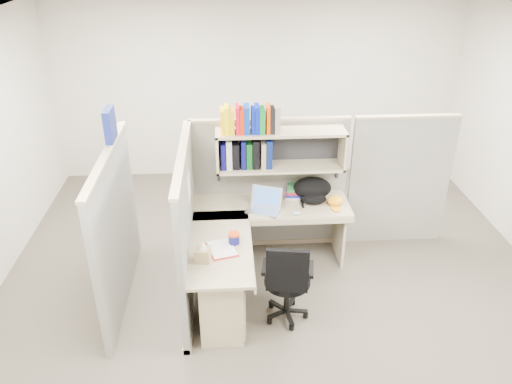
{
  "coord_description": "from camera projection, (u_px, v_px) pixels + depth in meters",
  "views": [
    {
      "loc": [
        -0.48,
        -4.28,
        3.45
      ],
      "look_at": [
        -0.19,
        0.25,
        1.06
      ],
      "focal_mm": 35.0,
      "sensor_mm": 36.0,
      "label": 1
    }
  ],
  "objects": [
    {
      "name": "room_shell",
      "position": [
        278.0,
        151.0,
        4.66
      ],
      "size": [
        6.0,
        6.0,
        6.0
      ],
      "color": "beige",
      "rests_on": "ground"
    },
    {
      "name": "backpack",
      "position": [
        313.0,
        190.0,
        5.6
      ],
      "size": [
        0.51,
        0.44,
        0.26
      ],
      "primitive_type": null,
      "rotation": [
        0.0,
        0.0,
        -0.28
      ],
      "color": "black",
      "rests_on": "desk"
    },
    {
      "name": "paper_cup",
      "position": [
        271.0,
        196.0,
        5.65
      ],
      "size": [
        0.08,
        0.08,
        0.1
      ],
      "primitive_type": "cylinder",
      "rotation": [
        0.0,
        0.0,
        -0.14
      ],
      "color": "silver",
      "rests_on": "desk"
    },
    {
      "name": "ground",
      "position": [
        275.0,
        289.0,
        5.41
      ],
      "size": [
        6.0,
        6.0,
        0.0
      ],
      "primitive_type": "plane",
      "color": "#3A342D",
      "rests_on": "ground"
    },
    {
      "name": "tissue_box",
      "position": [
        203.0,
        251.0,
        4.58
      ],
      "size": [
        0.15,
        0.15,
        0.21
      ],
      "primitive_type": null,
      "rotation": [
        0.0,
        0.0,
        -0.15
      ],
      "color": "tan",
      "rests_on": "desk"
    },
    {
      "name": "snack_canister",
      "position": [
        234.0,
        238.0,
        4.86
      ],
      "size": [
        0.11,
        0.11,
        0.11
      ],
      "color": "navy",
      "rests_on": "desk"
    },
    {
      "name": "task_chair",
      "position": [
        287.0,
        293.0,
        4.83
      ],
      "size": [
        0.52,
        0.48,
        0.94
      ],
      "color": "black",
      "rests_on": "ground"
    },
    {
      "name": "laptop",
      "position": [
        264.0,
        201.0,
        5.39
      ],
      "size": [
        0.45,
        0.45,
        0.25
      ],
      "primitive_type": null,
      "rotation": [
        0.0,
        0.0,
        -0.38
      ],
      "color": "silver",
      "rests_on": "desk"
    },
    {
      "name": "cubicle",
      "position": [
        239.0,
        197.0,
        5.37
      ],
      "size": [
        3.79,
        1.84,
        1.95
      ],
      "color": "#62625D",
      "rests_on": "ground"
    },
    {
      "name": "desk",
      "position": [
        238.0,
        274.0,
        4.93
      ],
      "size": [
        1.74,
        1.75,
        0.73
      ],
      "color": "gray",
      "rests_on": "ground"
    },
    {
      "name": "loose_paper",
      "position": [
        222.0,
        248.0,
        4.81
      ],
      "size": [
        0.31,
        0.36,
        0.0
      ],
      "primitive_type": null,
      "rotation": [
        0.0,
        0.0,
        0.26
      ],
      "color": "white",
      "rests_on": "desk"
    },
    {
      "name": "mouse",
      "position": [
        297.0,
        213.0,
        5.37
      ],
      "size": [
        0.09,
        0.06,
        0.04
      ],
      "primitive_type": "ellipsoid",
      "rotation": [
        0.0,
        0.0,
        0.01
      ],
      "color": "#94A6D2",
      "rests_on": "desk"
    },
    {
      "name": "orange_cap",
      "position": [
        335.0,
        201.0,
        5.56
      ],
      "size": [
        0.2,
        0.22,
        0.1
      ],
      "primitive_type": null,
      "rotation": [
        0.0,
        0.0,
        -0.11
      ],
      "color": "orange",
      "rests_on": "desk"
    },
    {
      "name": "book_stack",
      "position": [
        294.0,
        191.0,
        5.74
      ],
      "size": [
        0.22,
        0.27,
        0.12
      ],
      "primitive_type": null,
      "rotation": [
        0.0,
        0.0,
        -0.13
      ],
      "color": "gray",
      "rests_on": "desk"
    }
  ]
}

